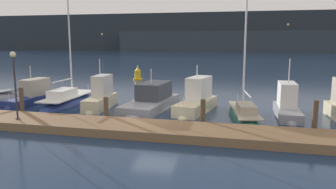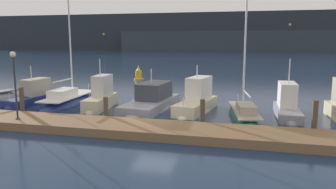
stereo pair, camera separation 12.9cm
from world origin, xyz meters
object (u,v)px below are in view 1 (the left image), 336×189
Objects in this scene: motorboat_berth_2 at (32,100)px; motorboat_berth_4 at (101,102)px; sailboat_berth_3 at (69,103)px; motorboat_berth_8 at (287,111)px; motorboat_berth_5 at (151,104)px; sailboat_berth_7 at (244,115)px; motorboat_berth_6 at (197,104)px; dock_lamppost at (14,74)px; channel_buoy at (138,74)px.

motorboat_berth_4 reaches higher than motorboat_berth_2.
motorboat_berth_8 is at bearing -0.49° from sailboat_berth_3.
motorboat_berth_4 is 3.68m from motorboat_berth_5.
motorboat_berth_8 is (9.26, -0.25, 0.04)m from motorboat_berth_5.
motorboat_berth_6 is at bearing 161.53° from sailboat_berth_7.
sailboat_berth_7 reaches higher than motorboat_berth_8.
motorboat_berth_4 is 12.86m from motorboat_berth_8.
motorboat_berth_4 is at bearing -12.02° from sailboat_berth_3.
motorboat_berth_6 is 1.10× the size of motorboat_berth_8.
motorboat_berth_2 is 0.66× the size of sailboat_berth_7.
motorboat_berth_8 is 1.37× the size of dock_lamppost.
dock_lamppost reaches higher than motorboat_berth_8.
sailboat_berth_3 reaches higher than sailboat_berth_7.
motorboat_berth_6 reaches higher than motorboat_berth_5.
channel_buoy is at bearing 127.03° from sailboat_berth_7.
motorboat_berth_8 reaches higher than motorboat_berth_5.
sailboat_berth_7 is (10.15, -0.49, -0.36)m from motorboat_berth_4.
sailboat_berth_3 is at bearing 167.98° from motorboat_berth_4.
sailboat_berth_3 is 1.11× the size of sailboat_berth_7.
sailboat_berth_3 reaches higher than dock_lamppost.
motorboat_berth_6 is at bearing 35.39° from dock_lamppost.
motorboat_berth_2 is 3.04× the size of channel_buoy.
motorboat_berth_4 is at bearing -3.46° from motorboat_berth_2.
motorboat_berth_6 is 3.42m from sailboat_berth_7.
channel_buoy is (-15.77, 16.33, 0.29)m from motorboat_berth_8.
dock_lamppost is (0.60, -22.80, 2.37)m from channel_buoy.
sailboat_berth_3 is 1.23× the size of motorboat_berth_5.
sailboat_berth_3 reaches higher than motorboat_berth_6.
sailboat_berth_7 is at bearing -18.47° from motorboat_berth_6.
motorboat_berth_6 is at bearing -2.81° from motorboat_berth_5.
channel_buoy is at bearing 99.82° from motorboat_berth_4.
channel_buoy is (0.09, 16.19, 0.52)m from sailboat_berth_3.
motorboat_berth_2 is 0.59× the size of sailboat_berth_3.
motorboat_berth_4 is at bearing -175.11° from motorboat_berth_6.
motorboat_berth_6 is 11.61m from dock_lamppost.
motorboat_berth_4 reaches higher than motorboat_berth_6.
motorboat_berth_8 reaches higher than motorboat_berth_6.
motorboat_berth_4 reaches higher than motorboat_berth_5.
sailboat_berth_7 reaches higher than motorboat_berth_2.
motorboat_berth_5 is (3.60, 0.76, -0.15)m from motorboat_berth_4.
motorboat_berth_8 is at bearing 0.44° from motorboat_berth_2.
channel_buoy is (-13.06, 17.32, 0.54)m from sailboat_berth_7.
channel_buoy is (-9.84, 16.24, 0.16)m from motorboat_berth_6.
sailboat_berth_7 reaches higher than motorboat_berth_6.
motorboat_berth_2 reaches higher than channel_buoy.
motorboat_berth_8 is (12.85, 0.50, -0.11)m from motorboat_berth_4.
motorboat_berth_5 is at bearing 48.68° from dock_lamppost.
motorboat_berth_4 is at bearing 68.80° from dock_lamppost.
motorboat_berth_6 is at bearing 1.03° from motorboat_berth_2.
motorboat_berth_2 is at bearing 176.99° from sailboat_berth_7.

